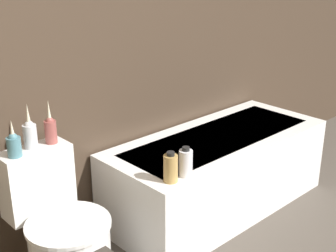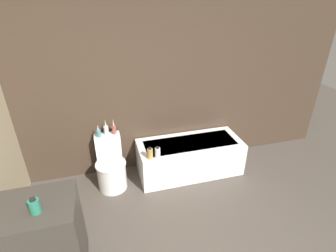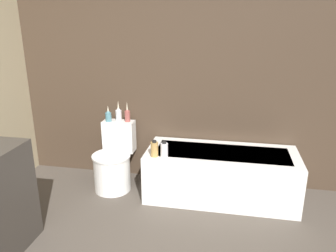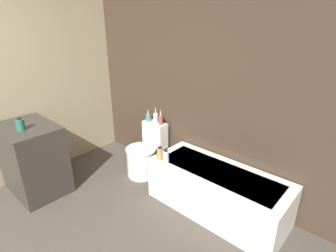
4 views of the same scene
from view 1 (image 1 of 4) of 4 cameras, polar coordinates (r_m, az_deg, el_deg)
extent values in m
cube|color=#423326|center=(2.67, -9.76, 12.82)|extent=(6.40, 0.06, 2.60)
cube|color=white|center=(3.16, 6.04, -5.60)|extent=(1.56, 0.66, 0.52)
cube|color=#B7BCC6|center=(3.06, 6.21, -1.37)|extent=(1.36, 0.46, 0.01)
cylinder|color=white|center=(2.37, -12.07, -11.64)|extent=(0.42, 0.42, 0.02)
cube|color=white|center=(2.53, -15.69, -6.44)|extent=(0.36, 0.17, 0.36)
cylinder|color=teal|center=(2.37, -18.25, -2.45)|extent=(0.07, 0.07, 0.10)
sphere|color=teal|center=(2.36, -18.38, -1.35)|extent=(0.04, 0.04, 0.04)
cone|color=beige|center=(2.34, -18.50, -0.35)|extent=(0.02, 0.02, 0.09)
cylinder|color=silver|center=(2.45, -16.45, -1.23)|extent=(0.07, 0.07, 0.12)
sphere|color=silver|center=(2.42, -16.59, 0.12)|extent=(0.04, 0.04, 0.04)
cone|color=beige|center=(2.41, -16.73, 1.35)|extent=(0.02, 0.02, 0.11)
cylinder|color=#994C47|center=(2.48, -14.10, -0.71)|extent=(0.06, 0.06, 0.12)
sphere|color=#994C47|center=(2.46, -14.22, 0.61)|extent=(0.04, 0.04, 0.04)
cone|color=beige|center=(2.44, -14.33, 1.81)|extent=(0.02, 0.02, 0.11)
cylinder|color=tan|center=(2.44, 0.32, -5.21)|extent=(0.08, 0.08, 0.15)
cylinder|color=black|center=(2.40, 0.33, -3.40)|extent=(0.04, 0.04, 0.02)
cylinder|color=silver|center=(2.49, 2.17, -4.58)|extent=(0.07, 0.07, 0.15)
cylinder|color=black|center=(2.46, 2.19, -2.80)|extent=(0.04, 0.04, 0.02)
camera|label=2|loc=(1.84, 110.54, 23.30)|focal=28.00mm
camera|label=3|loc=(2.59, 80.33, 7.57)|focal=35.00mm
camera|label=4|loc=(3.44, 57.18, 18.87)|focal=28.00mm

